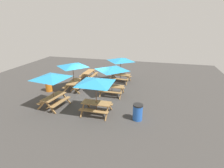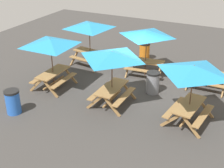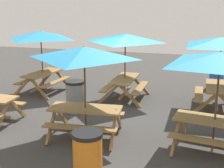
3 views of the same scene
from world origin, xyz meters
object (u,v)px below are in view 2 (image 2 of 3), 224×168
picnic_table_4 (89,29)px  picnic_table_5 (51,46)px  picnic_table_2 (208,76)px  trash_bin_gray (153,82)px  picnic_table_3 (147,36)px  trash_bin_orange (144,51)px  trash_bin_blue (13,102)px  picnic_table_0 (112,59)px  picnic_table_1 (193,74)px

picnic_table_4 → picnic_table_5: bearing=-84.4°
picnic_table_2 → picnic_table_4: picnic_table_4 is taller
picnic_table_2 → picnic_table_5: bearing=-154.3°
picnic_table_2 → trash_bin_gray: size_ratio=1.84×
picnic_table_3 → trash_bin_orange: 2.52m
picnic_table_2 → picnic_table_4: 6.30m
picnic_table_3 → trash_bin_blue: bearing=-125.8°
picnic_table_0 → picnic_table_4: bearing=42.0°
picnic_table_5 → trash_bin_gray: (4.23, 1.49, -1.49)m
picnic_table_0 → picnic_table_2: 4.79m
picnic_table_3 → picnic_table_4: 3.09m
picnic_table_2 → trash_bin_blue: trash_bin_blue is taller
picnic_table_1 → picnic_table_2: size_ratio=1.29×
picnic_table_2 → picnic_table_5: picnic_table_5 is taller
picnic_table_4 → picnic_table_5: 3.08m
picnic_table_0 → trash_bin_gray: bearing=-34.6°
picnic_table_3 → picnic_table_4: (-3.09, -0.06, 0.00)m
picnic_table_0 → picnic_table_3: 3.32m
picnic_table_4 → picnic_table_3: bearing=9.6°
picnic_table_0 → picnic_table_4: size_ratio=0.83×
picnic_table_5 → picnic_table_1: bearing=-91.7°
picnic_table_1 → picnic_table_3: 4.45m
picnic_table_4 → trash_bin_blue: size_ratio=2.85×
picnic_table_0 → trash_bin_blue: size_ratio=2.38×
trash_bin_gray → picnic_table_0: bearing=-124.9°
picnic_table_5 → trash_bin_blue: size_ratio=2.89×
picnic_table_1 → trash_bin_gray: picnic_table_1 is taller
picnic_table_3 → picnic_table_5: 4.51m
picnic_table_0 → trash_bin_gray: (1.17, 1.68, -1.49)m
picnic_table_0 → trash_bin_blue: 4.20m
picnic_table_1 → trash_bin_blue: (-6.30, -2.39, -1.49)m
picnic_table_3 → trash_bin_orange: bearing=106.5°
picnic_table_0 → picnic_table_2: bearing=-44.7°
picnic_table_0 → picnic_table_3: size_ratio=1.00×
picnic_table_2 → trash_bin_gray: bearing=-143.1°
trash_bin_orange → picnic_table_4: bearing=-140.3°
trash_bin_blue → trash_bin_gray: size_ratio=1.00×
picnic_table_4 → trash_bin_blue: bearing=-83.7°
picnic_table_1 → picnic_table_5: same height
picnic_table_0 → trash_bin_gray: 2.53m
picnic_table_1 → trash_bin_gray: 3.00m
trash_bin_blue → trash_bin_orange: 7.99m
picnic_table_4 → picnic_table_1: bearing=-19.6°
picnic_table_4 → trash_bin_gray: size_ratio=2.85×
picnic_table_3 → picnic_table_4: same height
picnic_table_5 → trash_bin_orange: 5.79m
trash_bin_orange → picnic_table_2: bearing=-27.3°
picnic_table_3 → trash_bin_orange: (-0.76, 1.88, -1.49)m
picnic_table_1 → picnic_table_2: (0.07, 3.23, -1.43)m
picnic_table_0 → trash_bin_gray: picnic_table_0 is taller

